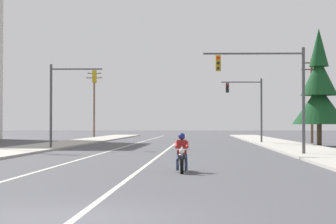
{
  "coord_description": "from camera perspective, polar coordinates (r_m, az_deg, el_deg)",
  "views": [
    {
      "loc": [
        2.46,
        -11.74,
        1.75
      ],
      "look_at": [
        0.72,
        22.94,
        2.48
      ],
      "focal_mm": 67.22,
      "sensor_mm": 36.0,
      "label": 1
    }
  ],
  "objects": [
    {
      "name": "utility_pole_right_far",
      "position": [
        62.75,
        12.91,
        1.28
      ],
      "size": [
        2.01,
        0.26,
        8.23
      ],
      "color": "brown",
      "rests_on": "ground"
    },
    {
      "name": "utility_pole_left_far",
      "position": [
        92.01,
        -6.71,
        0.96
      ],
      "size": [
        2.3,
        0.26,
        9.7
      ],
      "color": "brown",
      "rests_on": "ground"
    },
    {
      "name": "lane_stripe_center",
      "position": [
        56.81,
        0.53,
        -2.97
      ],
      "size": [
        0.16,
        100.0,
        0.01
      ],
      "primitive_type": "cube",
      "color": "beige",
      "rests_on": "ground"
    },
    {
      "name": "lane_stripe_left",
      "position": [
        57.09,
        -3.27,
        -2.96
      ],
      "size": [
        0.16,
        100.0,
        0.01
      ],
      "primitive_type": "cube",
      "color": "beige",
      "rests_on": "ground"
    },
    {
      "name": "sidewalk_kerb_right",
      "position": [
        52.27,
        10.91,
        -3.03
      ],
      "size": [
        4.4,
        110.0,
        0.14
      ],
      "primitive_type": "cube",
      "color": "#ADA89E",
      "rests_on": "ground"
    },
    {
      "name": "traffic_signal_near_left",
      "position": [
        46.38,
        -9.29,
        1.62
      ],
      "size": [
        3.82,
        0.45,
        6.2
      ],
      "color": "#47474C",
      "rests_on": "ground"
    },
    {
      "name": "sidewalk_kerb_left",
      "position": [
        53.19,
        -10.42,
        -3.0
      ],
      "size": [
        4.4,
        110.0,
        0.14
      ],
      "primitive_type": "cube",
      "color": "#ADA89E",
      "rests_on": "ground"
    },
    {
      "name": "ground_plane",
      "position": [
        12.12,
        -9.01,
        -9.48
      ],
      "size": [
        400.0,
        400.0,
        0.0
      ],
      "primitive_type": "plane",
      "color": "#47474C"
    },
    {
      "name": "traffic_signal_mid_right",
      "position": [
        60.08,
        7.46,
        0.98
      ],
      "size": [
        3.89,
        0.5,
        6.2
      ],
      "color": "#47474C",
      "rests_on": "ground"
    },
    {
      "name": "conifer_tree_right_verge_far",
      "position": [
        53.95,
        13.54,
        1.78
      ],
      "size": [
        4.49,
        4.49,
        9.88
      ],
      "color": "#4C3828",
      "rests_on": "ground"
    },
    {
      "name": "motorcycle_with_rider",
      "position": [
        23.5,
        1.25,
        -4.04
      ],
      "size": [
        0.7,
        2.19,
        1.46
      ],
      "color": "black",
      "rests_on": "ground"
    },
    {
      "name": "traffic_signal_near_right",
      "position": [
        36.37,
        9.56,
        2.6
      ],
      "size": [
        5.81,
        0.48,
        6.2
      ],
      "color": "#47474C",
      "rests_on": "ground"
    }
  ]
}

